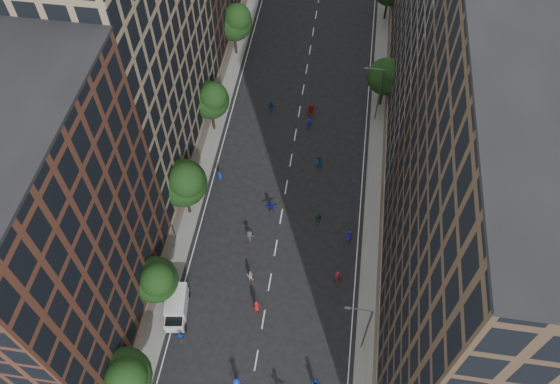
# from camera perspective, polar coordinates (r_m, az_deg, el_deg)

# --- Properties ---
(ground) EXTENTS (240.00, 240.00, 0.00)m
(ground) POSITION_cam_1_polar(r_m,az_deg,el_deg) (74.62, 1.56, 5.70)
(ground) COLOR black
(ground) RESTS_ON ground
(sidewalk_left) EXTENTS (4.00, 105.00, 0.15)m
(sidewalk_left) POSITION_cam_1_polar(r_m,az_deg,el_deg) (81.41, -6.29, 10.51)
(sidewalk_left) COLOR slate
(sidewalk_left) RESTS_ON ground
(sidewalk_right) EXTENTS (4.00, 105.00, 0.15)m
(sidewalk_right) POSITION_cam_1_polar(r_m,az_deg,el_deg) (79.87, 10.94, 8.68)
(sidewalk_right) COLOR slate
(sidewalk_right) RESTS_ON ground
(bldg_left_a) EXTENTS (14.00, 22.00, 30.00)m
(bldg_left_a) POSITION_cam_1_polar(r_m,az_deg,el_deg) (51.49, -24.13, -5.23)
(bldg_left_a) COLOR #4F2B1E
(bldg_left_a) RESTS_ON ground
(bldg_left_b) EXTENTS (14.00, 26.00, 34.00)m
(bldg_left_b) POSITION_cam_1_polar(r_m,az_deg,el_deg) (63.68, -16.47, 14.24)
(bldg_left_b) COLOR #8B775B
(bldg_left_b) RESTS_ON ground
(bldg_right_a) EXTENTS (14.00, 30.00, 36.00)m
(bldg_right_a) POSITION_cam_1_polar(r_m,az_deg,el_deg) (46.95, 21.60, -5.08)
(bldg_right_a) COLOR #483626
(bldg_right_a) RESTS_ON ground
(bldg_right_b) EXTENTS (14.00, 28.00, 33.00)m
(bldg_right_b) POSITION_cam_1_polar(r_m,az_deg,el_deg) (67.70, 19.15, 15.54)
(bldg_right_b) COLOR #655C53
(bldg_right_b) RESTS_ON ground
(tree_left_0) EXTENTS (5.20, 5.20, 8.83)m
(tree_left_0) POSITION_cam_1_polar(r_m,az_deg,el_deg) (53.87, -15.96, -18.03)
(tree_left_0) COLOR black
(tree_left_0) RESTS_ON ground
(tree_left_1) EXTENTS (4.80, 4.80, 8.21)m
(tree_left_1) POSITION_cam_1_polar(r_m,az_deg,el_deg) (57.54, -12.86, -8.91)
(tree_left_1) COLOR black
(tree_left_1) RESTS_ON ground
(tree_left_2) EXTENTS (5.60, 5.60, 9.45)m
(tree_left_2) POSITION_cam_1_polar(r_m,az_deg,el_deg) (62.72, -10.01, 1.03)
(tree_left_2) COLOR black
(tree_left_2) RESTS_ON ground
(tree_left_3) EXTENTS (5.00, 5.00, 8.58)m
(tree_left_3) POSITION_cam_1_polar(r_m,az_deg,el_deg) (71.95, -7.21, 9.61)
(tree_left_3) COLOR black
(tree_left_3) RESTS_ON ground
(tree_left_4) EXTENTS (5.40, 5.40, 9.08)m
(tree_left_4) POSITION_cam_1_polar(r_m,az_deg,el_deg) (83.57, -4.73, 17.37)
(tree_left_4) COLOR black
(tree_left_4) RESTS_ON ground
(tree_right_a) EXTENTS (5.00, 5.00, 8.39)m
(tree_right_a) POSITION_cam_1_polar(r_m,az_deg,el_deg) (76.33, 11.13, 11.86)
(tree_right_a) COLOR black
(tree_right_a) RESTS_ON ground
(streetlamp_near) EXTENTS (2.64, 0.22, 9.06)m
(streetlamp_near) POSITION_cam_1_polar(r_m,az_deg,el_deg) (55.05, 8.87, -13.78)
(streetlamp_near) COLOR #595B60
(streetlamp_near) RESTS_ON ground
(streetlamp_far) EXTENTS (2.64, 0.22, 9.06)m
(streetlamp_far) POSITION_cam_1_polar(r_m,az_deg,el_deg) (74.44, 10.22, 10.25)
(streetlamp_far) COLOR #595B60
(streetlamp_far) RESTS_ON ground
(cargo_van) EXTENTS (2.91, 5.06, 2.56)m
(cargo_van) POSITION_cam_1_polar(r_m,az_deg,el_deg) (60.49, -10.79, -11.68)
(cargo_van) COLOR white
(cargo_van) RESTS_ON ground
(skater_2) EXTENTS (1.09, 0.99, 1.82)m
(skater_2) POSITION_cam_1_polar(r_m,az_deg,el_deg) (57.20, 3.67, -19.29)
(skater_2) COLOR #1534B2
(skater_2) RESTS_ON ground
(skater_3) EXTENTS (1.31, 1.06, 1.77)m
(skater_3) POSITION_cam_1_polar(r_m,az_deg,el_deg) (57.27, -4.53, -19.31)
(skater_3) COLOR #173BBE
(skater_3) RESTS_ON ground
(skater_4) EXTENTS (1.02, 0.58, 1.63)m
(skater_4) POSITION_cam_1_polar(r_m,az_deg,el_deg) (59.66, -10.36, -14.64)
(skater_4) COLOR #1545B1
(skater_4) RESTS_ON ground
(skater_6) EXTENTS (0.99, 0.78, 1.79)m
(skater_6) POSITION_cam_1_polar(r_m,az_deg,el_deg) (60.05, -2.46, -11.81)
(skater_6) COLOR maroon
(skater_6) RESTS_ON ground
(skater_7) EXTENTS (0.78, 0.60, 1.92)m
(skater_7) POSITION_cam_1_polar(r_m,az_deg,el_deg) (61.78, 6.00, -8.78)
(skater_7) COLOR maroon
(skater_7) RESTS_ON ground
(skater_8) EXTENTS (0.85, 0.71, 1.59)m
(skater_8) POSITION_cam_1_polar(r_m,az_deg,el_deg) (61.79, -3.13, -8.71)
(skater_8) COLOR #B3B2AE
(skater_8) RESTS_ON ground
(skater_9) EXTENTS (1.17, 0.79, 1.68)m
(skater_9) POSITION_cam_1_polar(r_m,az_deg,el_deg) (64.29, -3.19, -4.62)
(skater_9) COLOR #3C3D41
(skater_9) RESTS_ON ground
(skater_10) EXTENTS (1.06, 0.58, 1.71)m
(skater_10) POSITION_cam_1_polar(r_m,az_deg,el_deg) (65.71, 3.99, -2.71)
(skater_10) COLOR #1C5F37
(skater_10) RESTS_ON ground
(skater_11) EXTENTS (1.58, 1.01, 1.63)m
(skater_11) POSITION_cam_1_polar(r_m,az_deg,el_deg) (66.54, -0.96, -1.52)
(skater_11) COLOR #121E97
(skater_11) RESTS_ON ground
(skater_12) EXTENTS (0.80, 0.52, 1.63)m
(skater_12) POSITION_cam_1_polar(r_m,az_deg,el_deg) (64.74, 7.18, -4.57)
(skater_12) COLOR #1D14A9
(skater_12) RESTS_ON ground
(skater_13) EXTENTS (0.75, 0.56, 1.85)m
(skater_13) POSITION_cam_1_polar(r_m,az_deg,el_deg) (69.56, -6.31, 1.63)
(skater_13) COLOR #1334A1
(skater_13) RESTS_ON ground
(skater_14) EXTENTS (0.97, 0.78, 1.90)m
(skater_14) POSITION_cam_1_polar(r_m,az_deg,el_deg) (70.78, 4.10, 3.17)
(skater_14) COLOR navy
(skater_14) RESTS_ON ground
(skater_15) EXTENTS (1.15, 0.85, 1.59)m
(skater_15) POSITION_cam_1_polar(r_m,az_deg,el_deg) (75.34, 3.01, 7.13)
(skater_15) COLOR #141DAA
(skater_15) RESTS_ON ground
(skater_16) EXTENTS (1.16, 0.78, 1.83)m
(skater_16) POSITION_cam_1_polar(r_m,az_deg,el_deg) (77.34, -0.90, 8.89)
(skater_16) COLOR #134B9D
(skater_16) RESTS_ON ground
(skater_17) EXTENTS (1.77, 0.76, 1.85)m
(skater_17) POSITION_cam_1_polar(r_m,az_deg,el_deg) (77.03, 3.24, 8.57)
(skater_17) COLOR #AF221D
(skater_17) RESTS_ON ground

